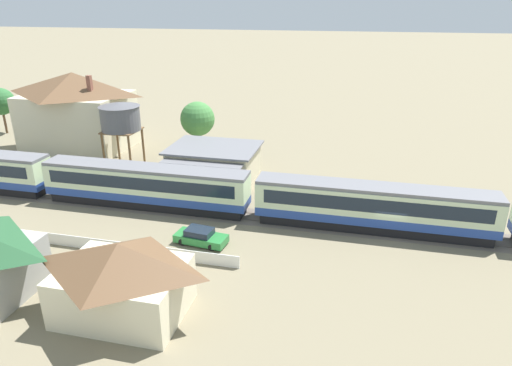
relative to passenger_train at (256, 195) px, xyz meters
The scene contains 10 objects.
ground_plane 12.39m from the passenger_train, ahead, with size 600.00×600.00×0.00m, color #7A7056.
passenger_train is the anchor object (origin of this frame).
railway_track 3.71m from the passenger_train, behind, with size 142.10×3.60×0.04m.
station_building 11.55m from the passenger_train, 127.70° to the left, with size 10.04×9.00×3.74m.
station_house_brown_roof 33.10m from the passenger_train, 150.95° to the left, with size 14.32×10.29×10.38m.
water_tower 22.46m from the passenger_train, 150.95° to the left, with size 4.94×4.94×7.94m.
cottage_brown_roof_2 16.60m from the passenger_train, 107.74° to the right, with size 8.50×6.19×5.10m.
parked_car_green 7.07m from the passenger_train, 119.18° to the right, with size 4.60×2.33×1.35m.
yard_tree_0 21.67m from the passenger_train, 124.33° to the left, with size 4.55×4.55×6.90m.
yard_tree_1 49.00m from the passenger_train, 155.77° to the left, with size 4.07×4.07×6.98m.
Camera 1 is at (-3.11, -37.44, 19.04)m, focal length 32.00 mm.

